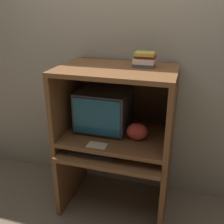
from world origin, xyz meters
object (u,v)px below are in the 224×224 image
at_px(crt_monitor, 104,109).
at_px(book_stack, 144,60).
at_px(keyboard, 94,152).
at_px(mouse, 122,155).
at_px(snack_bag, 137,132).

bearing_deg(crt_monitor, book_stack, 2.23).
distance_m(crt_monitor, keyboard, 0.39).
xyz_separation_m(mouse, book_stack, (0.10, 0.26, 0.75)).
bearing_deg(book_stack, mouse, -111.67).
bearing_deg(snack_bag, book_stack, 85.42).
height_order(mouse, book_stack, book_stack).
distance_m(mouse, book_stack, 0.80).
relative_size(crt_monitor, snack_bag, 2.46).
distance_m(crt_monitor, mouse, 0.45).
xyz_separation_m(mouse, snack_bag, (0.09, 0.12, 0.17)).
bearing_deg(mouse, book_stack, 68.33).
bearing_deg(snack_bag, mouse, -127.00).
bearing_deg(mouse, snack_bag, 53.00).
height_order(crt_monitor, snack_bag, crt_monitor).
height_order(crt_monitor, keyboard, crt_monitor).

